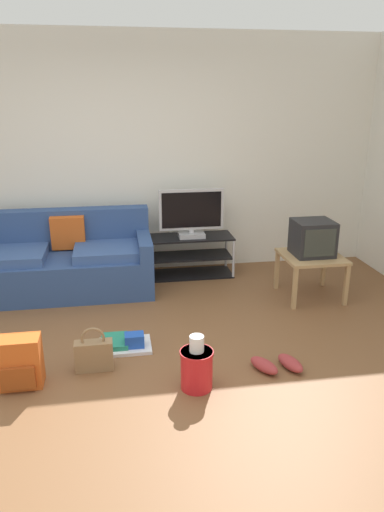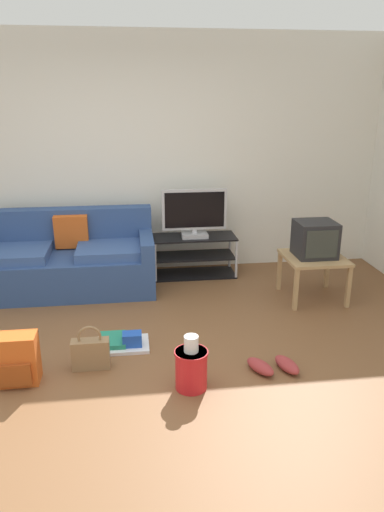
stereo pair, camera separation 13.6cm
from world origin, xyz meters
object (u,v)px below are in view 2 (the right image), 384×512
object	(u,v)px
couch	(66,261)
crt_tv	(315,239)
flat_tv	(194,214)
backpack	(16,360)
cleaning_bucket	(191,366)
sneakers_pair	(274,366)
tv_stand	(194,256)
handbag	(91,353)
floor_tray	(122,342)
side_table	(314,262)

from	to	relation	value
couch	crt_tv	world-z (taller)	couch
flat_tv	crt_tv	world-z (taller)	flat_tv
backpack	cleaning_bucket	bearing A→B (deg)	-8.77
cleaning_bucket	sneakers_pair	bearing A→B (deg)	11.89
cleaning_bucket	sneakers_pair	xyz separation A→B (m)	(0.66, 0.14, -0.13)
tv_stand	couch	bearing A→B (deg)	-170.91
sneakers_pair	tv_stand	bearing A→B (deg)	98.75
crt_tv	handbag	world-z (taller)	crt_tv
flat_tv	backpack	bearing A→B (deg)	-127.92
floor_tray	sneakers_pair	bearing A→B (deg)	-24.54
tv_stand	flat_tv	world-z (taller)	flat_tv
couch	tv_stand	bearing A→B (deg)	9.09
handbag	sneakers_pair	world-z (taller)	handbag
backpack	handbag	size ratio (longest dim) A/B	1.07
couch	handbag	bearing A→B (deg)	-77.65
handbag	floor_tray	distance (m)	0.39
side_table	handbag	bearing A→B (deg)	-153.52
couch	sneakers_pair	bearing A→B (deg)	-47.42
flat_tv	handbag	size ratio (longest dim) A/B	2.04
couch	flat_tv	bearing A→B (deg)	8.22
flat_tv	sneakers_pair	size ratio (longest dim) A/B	1.72
flat_tv	backpack	xyz separation A→B (m)	(-1.59, -2.04, -0.56)
couch	backpack	size ratio (longest dim) A/B	4.94
tv_stand	sneakers_pair	size ratio (longest dim) A/B	2.25
couch	sneakers_pair	distance (m)	2.63
side_table	crt_tv	world-z (taller)	crt_tv
crt_tv	backpack	xyz separation A→B (m)	(-2.71, -1.24, -0.45)
side_table	flat_tv	bearing A→B (deg)	144.18
cleaning_bucket	backpack	bearing A→B (deg)	169.50
flat_tv	sneakers_pair	world-z (taller)	flat_tv
cleaning_bucket	tv_stand	bearing A→B (deg)	81.90
tv_stand	flat_tv	xyz separation A→B (m)	(0.00, -0.02, 0.51)
sneakers_pair	backpack	bearing A→B (deg)	177.17
flat_tv	cleaning_bucket	xyz separation A→B (m)	(-0.33, -2.27, -0.57)
backpack	floor_tray	size ratio (longest dim) A/B	0.88
flat_tv	backpack	world-z (taller)	flat_tv
couch	flat_tv	distance (m)	1.51
crt_tv	handbag	bearing A→B (deg)	-153.18
side_table	backpack	bearing A→B (deg)	-155.72
handbag	cleaning_bucket	bearing A→B (deg)	-26.34
handbag	floor_tray	xyz separation A→B (m)	(0.24, 0.30, -0.09)
side_table	handbag	xyz separation A→B (m)	(-2.19, -1.09, -0.27)
sneakers_pair	floor_tray	xyz separation A→B (m)	(-1.16, 0.53, -0.00)
backpack	sneakers_pair	xyz separation A→B (m)	(1.92, -0.09, -0.14)
sneakers_pair	crt_tv	bearing A→B (deg)	59.24
tv_stand	backpack	distance (m)	2.60
crt_tv	sneakers_pair	world-z (taller)	crt_tv
flat_tv	couch	bearing A→B (deg)	-171.78
couch	floor_tray	xyz separation A→B (m)	(0.61, -1.39, -0.27)
side_table	tv_stand	bearing A→B (deg)	143.43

